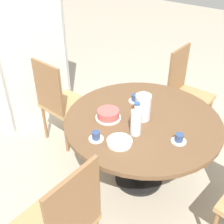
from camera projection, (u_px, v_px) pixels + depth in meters
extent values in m
plane|color=#B2A893|center=(138.00, 178.00, 2.72)|extent=(14.00, 14.00, 0.00)
cylinder|color=black|center=(139.00, 177.00, 2.72)|extent=(0.45, 0.45, 0.03)
cylinder|color=black|center=(140.00, 151.00, 2.53)|extent=(0.15, 0.15, 0.64)
cylinder|color=brown|center=(143.00, 120.00, 2.34)|extent=(1.31, 1.31, 0.04)
cylinder|color=olive|center=(196.00, 128.00, 3.05)|extent=(0.03, 0.03, 0.42)
cylinder|color=olive|center=(209.00, 114.00, 3.28)|extent=(0.03, 0.03, 0.42)
cylinder|color=olive|center=(166.00, 116.00, 3.24)|extent=(0.03, 0.03, 0.42)
cylinder|color=olive|center=(181.00, 104.00, 3.47)|extent=(0.03, 0.03, 0.42)
cube|color=tan|center=(191.00, 98.00, 3.13)|extent=(0.43, 0.43, 0.04)
cube|color=olive|center=(178.00, 70.00, 3.08)|extent=(0.40, 0.03, 0.52)
cylinder|color=olive|center=(90.00, 120.00, 3.17)|extent=(0.03, 0.03, 0.42)
cylinder|color=olive|center=(69.00, 109.00, 3.37)|extent=(0.03, 0.03, 0.42)
cylinder|color=olive|center=(66.00, 135.00, 2.94)|extent=(0.03, 0.03, 0.42)
cylinder|color=olive|center=(45.00, 122.00, 3.14)|extent=(0.03, 0.03, 0.42)
cube|color=tan|center=(66.00, 104.00, 3.03)|extent=(0.43, 0.43, 0.04)
cube|color=olive|center=(48.00, 88.00, 2.75)|extent=(0.03, 0.40, 0.52)
cylinder|color=olive|center=(61.00, 211.00, 2.16)|extent=(0.03, 0.03, 0.42)
cube|color=tan|center=(56.00, 221.00, 1.82)|extent=(0.43, 0.43, 0.04)
cube|color=olive|center=(75.00, 209.00, 1.57)|extent=(0.40, 0.04, 0.52)
cube|color=silver|center=(58.00, 40.00, 3.49)|extent=(0.04, 0.28, 1.73)
cube|color=silver|center=(35.00, 52.00, 3.14)|extent=(0.92, 0.02, 1.73)
cube|color=silver|center=(39.00, 111.00, 3.67)|extent=(0.85, 0.27, 0.04)
cube|color=silver|center=(32.00, 73.00, 3.36)|extent=(0.85, 0.27, 0.04)
cube|color=silver|center=(24.00, 24.00, 3.05)|extent=(0.85, 0.27, 0.04)
cube|color=#B72D28|center=(52.00, 91.00, 3.72)|extent=(0.35, 0.21, 0.36)
cube|color=teal|center=(19.00, 102.00, 3.36)|extent=(0.35, 0.21, 0.49)
cube|color=gold|center=(46.00, 51.00, 3.39)|extent=(0.38, 0.21, 0.37)
cube|color=#234793|center=(12.00, 61.00, 3.08)|extent=(0.38, 0.21, 0.42)
cube|color=#28703D|center=(40.00, 0.00, 3.08)|extent=(0.35, 0.21, 0.38)
cylinder|color=silver|center=(143.00, 107.00, 2.28)|extent=(0.13, 0.13, 0.22)
cone|color=silver|center=(144.00, 94.00, 2.21)|extent=(0.12, 0.12, 0.02)
sphere|color=silver|center=(144.00, 92.00, 2.20)|extent=(0.02, 0.02, 0.02)
cylinder|color=silver|center=(136.00, 123.00, 2.11)|extent=(0.08, 0.08, 0.21)
cylinder|color=silver|center=(137.00, 108.00, 2.03)|extent=(0.04, 0.04, 0.06)
cylinder|color=#2D5184|center=(137.00, 104.00, 2.01)|extent=(0.04, 0.04, 0.01)
cylinder|color=white|center=(108.00, 118.00, 2.34)|extent=(0.21, 0.21, 0.01)
cylinder|color=#C65651|center=(108.00, 114.00, 2.32)|extent=(0.18, 0.18, 0.06)
cylinder|color=white|center=(179.00, 141.00, 2.08)|extent=(0.11, 0.11, 0.01)
cylinder|color=#334775|center=(179.00, 138.00, 2.06)|extent=(0.06, 0.06, 0.06)
cylinder|color=white|center=(135.00, 101.00, 2.57)|extent=(0.11, 0.11, 0.01)
cylinder|color=#334775|center=(135.00, 98.00, 2.55)|extent=(0.06, 0.06, 0.06)
cylinder|color=white|center=(96.00, 139.00, 2.11)|extent=(0.11, 0.11, 0.01)
cylinder|color=#334775|center=(96.00, 135.00, 2.09)|extent=(0.06, 0.06, 0.06)
cylinder|color=white|center=(120.00, 143.00, 2.06)|extent=(0.19, 0.19, 0.01)
cylinder|color=white|center=(120.00, 142.00, 2.06)|extent=(0.19, 0.19, 0.01)
cylinder|color=white|center=(120.00, 141.00, 2.05)|extent=(0.19, 0.19, 0.01)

